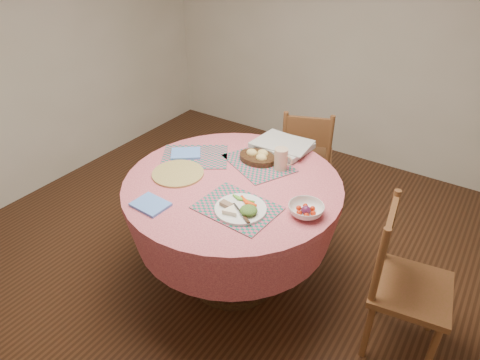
% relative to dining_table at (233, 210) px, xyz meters
% --- Properties ---
extents(ground, '(4.00, 4.00, 0.00)m').
position_rel_dining_table_xyz_m(ground, '(0.00, 0.00, -0.56)').
color(ground, '#331C0F').
rests_on(ground, ground).
extents(dining_table, '(1.24, 1.24, 0.75)m').
position_rel_dining_table_xyz_m(dining_table, '(0.00, 0.00, 0.00)').
color(dining_table, '#D9656E').
rests_on(dining_table, ground).
extents(chair_right, '(0.44, 0.46, 0.87)m').
position_rel_dining_table_xyz_m(chair_right, '(0.98, 0.09, -0.10)').
color(chair_right, brown).
rests_on(chair_right, ground).
extents(chair_back, '(0.51, 0.50, 0.85)m').
position_rel_dining_table_xyz_m(chair_back, '(-0.01, 0.99, -0.11)').
color(chair_back, brown).
rests_on(chair_back, ground).
extents(placemat_front, '(0.42, 0.33, 0.01)m').
position_rel_dining_table_xyz_m(placemat_front, '(0.16, -0.19, 0.20)').
color(placemat_front, '#116451').
rests_on(placemat_front, dining_table).
extents(placemat_left, '(0.50, 0.47, 0.01)m').
position_rel_dining_table_xyz_m(placemat_left, '(-0.36, 0.10, 0.20)').
color(placemat_left, '#116451').
rests_on(placemat_left, dining_table).
extents(placemat_back, '(0.49, 0.45, 0.01)m').
position_rel_dining_table_xyz_m(placemat_back, '(0.01, 0.26, 0.20)').
color(placemat_back, '#116451').
rests_on(placemat_back, dining_table).
extents(wicker_trivet, '(0.30, 0.30, 0.01)m').
position_rel_dining_table_xyz_m(wicker_trivet, '(-0.31, -0.11, 0.20)').
color(wicker_trivet, '#9F8745').
rests_on(wicker_trivet, dining_table).
extents(napkin_near, '(0.19, 0.15, 0.01)m').
position_rel_dining_table_xyz_m(napkin_near, '(-0.22, -0.42, 0.20)').
color(napkin_near, '#5A89E7').
rests_on(napkin_near, dining_table).
extents(napkin_far, '(0.23, 0.22, 0.01)m').
position_rel_dining_table_xyz_m(napkin_far, '(-0.42, 0.09, 0.21)').
color(napkin_far, '#5A89E7').
rests_on(napkin_far, placemat_left).
extents(dinner_plate, '(0.27, 0.27, 0.05)m').
position_rel_dining_table_xyz_m(dinner_plate, '(0.20, -0.21, 0.22)').
color(dinner_plate, white).
rests_on(dinner_plate, placemat_front).
extents(bread_bowl, '(0.23, 0.23, 0.08)m').
position_rel_dining_table_xyz_m(bread_bowl, '(-0.00, 0.27, 0.23)').
color(bread_bowl, black).
rests_on(bread_bowl, placemat_back).
extents(latte_mug, '(0.12, 0.08, 0.13)m').
position_rel_dining_table_xyz_m(latte_mug, '(0.16, 0.27, 0.26)').
color(latte_mug, '#CBA98B').
rests_on(latte_mug, placemat_back).
extents(fruit_bowl, '(0.20, 0.20, 0.06)m').
position_rel_dining_table_xyz_m(fruit_bowl, '(0.48, -0.05, 0.22)').
color(fruit_bowl, white).
rests_on(fruit_bowl, dining_table).
extents(newspaper_stack, '(0.37, 0.30, 0.04)m').
position_rel_dining_table_xyz_m(newspaper_stack, '(0.04, 0.50, 0.22)').
color(newspaper_stack, silver).
rests_on(newspaper_stack, dining_table).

